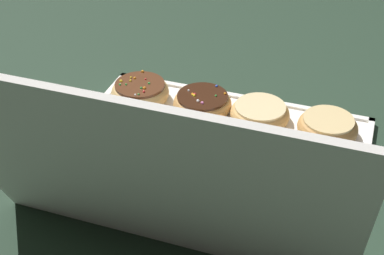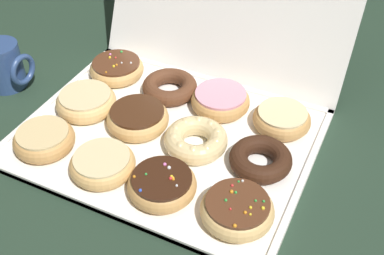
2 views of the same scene
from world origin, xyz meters
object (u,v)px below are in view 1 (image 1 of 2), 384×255
Objects in this scene: chocolate_frosted_donut_5 at (247,151)px; chocolate_cake_ring_donut_9 at (223,199)px; glazed_ring_donut_11 at (86,165)px; chocolate_cake_ring_donut_7 at (116,128)px; donut_box at (211,157)px; glazed_ring_donut_4 at (315,166)px; glazed_ring_donut_0 at (328,127)px; cruller_donut_6 at (179,137)px; pink_frosted_donut_10 at (156,181)px; sprinkle_donut_3 at (140,92)px; glazed_ring_donut_1 at (260,113)px; sprinkle_donut_2 at (202,103)px; sprinkle_donut_8 at (307,221)px.

chocolate_frosted_donut_5 is 0.13m from chocolate_cake_ring_donut_9.
chocolate_frosted_donut_5 reaches higher than glazed_ring_donut_11.
chocolate_frosted_donut_5 is 0.25m from chocolate_cake_ring_donut_7.
donut_box is 0.19m from glazed_ring_donut_4.
glazed_ring_donut_0 is 0.96× the size of cruller_donut_6.
chocolate_frosted_donut_5 is at bearing 179.28° from cruller_donut_6.
glazed_ring_donut_11 is (0.12, 0.13, -0.00)m from cruller_donut_6.
chocolate_cake_ring_donut_7 is (0.12, 0.01, -0.00)m from cruller_donut_6.
glazed_ring_donut_0 is 0.12m from glazed_ring_donut_4.
glazed_ring_donut_0 and pink_frosted_donut_10 have the same top height.
chocolate_cake_ring_donut_7 is at bearing -43.27° from pink_frosted_donut_10.
cruller_donut_6 reaches higher than glazed_ring_donut_11.
donut_box is at bearing 174.89° from cruller_donut_6.
chocolate_cake_ring_donut_7 is 0.12m from glazed_ring_donut_11.
cruller_donut_6 is (0.25, -0.00, -0.00)m from glazed_ring_donut_4.
sprinkle_donut_3 is at bearing -25.61° from chocolate_frosted_donut_5.
sprinkle_donut_3 is 0.98× the size of glazed_ring_donut_4.
donut_box is 0.15m from glazed_ring_donut_1.
cruller_donut_6 is at bearing -177.24° from chocolate_cake_ring_donut_7.
chocolate_cake_ring_donut_9 is (0.13, 0.12, -0.00)m from glazed_ring_donut_4.
glazed_ring_donut_11 reaches higher than chocolate_cake_ring_donut_7.
sprinkle_donut_2 is 0.28m from glazed_ring_donut_11.
cruller_donut_6 is at bearing -46.49° from chocolate_cake_ring_donut_9.
sprinkle_donut_3 reaches higher than glazed_ring_donut_0.
donut_box is 4.48× the size of glazed_ring_donut_4.
glazed_ring_donut_4 is 1.05× the size of chocolate_cake_ring_donut_9.
glazed_ring_donut_4 reaches higher than donut_box.
glazed_ring_donut_1 is at bearing -133.61° from cruller_donut_6.
sprinkle_donut_8 is (-0.25, 0.26, -0.00)m from sprinkle_donut_2.
glazed_ring_donut_11 is at bearing -1.44° from sprinkle_donut_8.
sprinkle_donut_3 is at bearing -61.57° from pink_frosted_donut_10.
donut_box is at bearing 3.61° from chocolate_frosted_donut_5.
sprinkle_donut_8 is 0.38m from glazed_ring_donut_11.
chocolate_frosted_donut_5 is at bearing 44.53° from glazed_ring_donut_0.
glazed_ring_donut_1 is at bearing -134.17° from glazed_ring_donut_11.
sprinkle_donut_8 reaches higher than glazed_ring_donut_1.
chocolate_cake_ring_donut_7 is 0.40m from sprinkle_donut_8.
sprinkle_donut_3 is at bearing -43.10° from cruller_donut_6.
sprinkle_donut_3 is at bearing -0.04° from glazed_ring_donut_0.
glazed_ring_donut_4 is at bearing -135.40° from chocolate_cake_ring_donut_9.
glazed_ring_donut_4 and chocolate_frosted_donut_5 have the same top height.
pink_frosted_donut_10 is (0.25, -0.01, 0.00)m from sprinkle_donut_8.
glazed_ring_donut_1 is 0.29m from sprinkle_donut_8.
glazed_ring_donut_0 is at bearing -146.72° from glazed_ring_donut_11.
glazed_ring_donut_4 is at bearing 134.43° from glazed_ring_donut_1.
sprinkle_donut_8 is at bearing 178.56° from glazed_ring_donut_11.
sprinkle_donut_3 is 1.00× the size of sprinkle_donut_8.
glazed_ring_donut_1 is 0.99× the size of sprinkle_donut_2.
donut_box is 0.07m from cruller_donut_6.
cruller_donut_6 reaches higher than donut_box.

